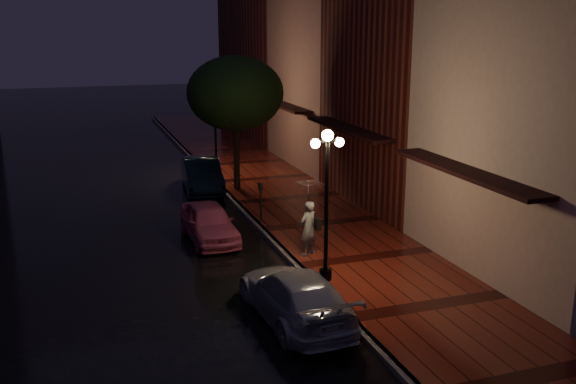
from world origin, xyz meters
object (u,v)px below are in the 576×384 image
object	(u,v)px
silver_car	(295,295)
woman_with_umbrella	(309,205)
pink_car	(209,222)
parking_meter	(261,199)
street_tree	(236,96)
streetlamp_near	(327,196)
navy_car	(202,175)
streetlamp_far	(215,124)

from	to	relation	value
silver_car	woman_with_umbrella	bearing A→B (deg)	-118.12
pink_car	parking_meter	size ratio (longest dim) A/B	2.52
street_tree	parking_meter	world-z (taller)	street_tree
streetlamp_near	navy_car	distance (m)	11.87
streetlamp_near	pink_car	world-z (taller)	streetlamp_near
streetlamp_near	streetlamp_far	distance (m)	14.00
street_tree	silver_car	world-z (taller)	street_tree
street_tree	parking_meter	distance (m)	6.13
silver_car	woman_with_umbrella	distance (m)	4.48
silver_car	streetlamp_far	bearing A→B (deg)	-98.83
street_tree	woman_with_umbrella	distance (m)	9.26
streetlamp_near	street_tree	world-z (taller)	street_tree
navy_car	parking_meter	bearing A→B (deg)	-75.25
streetlamp_far	pink_car	distance (m)	9.61
streetlamp_near	parking_meter	size ratio (longest dim) A/B	2.88
streetlamp_far	parking_meter	xyz separation A→B (m)	(-0.20, -8.22, -1.54)
silver_car	woman_with_umbrella	size ratio (longest dim) A/B	1.84
street_tree	pink_car	size ratio (longest dim) A/B	1.54
pink_car	woman_with_umbrella	xyz separation A→B (m)	(2.57, -2.82, 1.13)
streetlamp_far	woman_with_umbrella	size ratio (longest dim) A/B	1.76
streetlamp_far	silver_car	distance (m)	16.06
streetlamp_near	parking_meter	bearing A→B (deg)	91.98
streetlamp_near	navy_car	size ratio (longest dim) A/B	0.97
pink_car	silver_car	size ratio (longest dim) A/B	0.84
streetlamp_near	silver_car	bearing A→B (deg)	-130.18
pink_car	navy_car	world-z (taller)	navy_car
street_tree	streetlamp_far	bearing A→B (deg)	94.91
streetlamp_near	navy_car	world-z (taller)	streetlamp_near
street_tree	navy_car	world-z (taller)	street_tree
street_tree	pink_car	bearing A→B (deg)	-112.87
navy_car	silver_car	world-z (taller)	navy_car
streetlamp_far	street_tree	world-z (taller)	street_tree
streetlamp_near	pink_car	distance (m)	5.75
silver_car	navy_car	bearing A→B (deg)	-94.83
streetlamp_near	pink_car	xyz separation A→B (m)	(-2.32, 4.88, -1.96)
streetlamp_far	silver_car	xyz separation A→B (m)	(-1.58, -15.87, -1.95)
silver_car	woman_with_umbrella	xyz separation A→B (m)	(1.83, 3.93, 1.12)
streetlamp_far	street_tree	distance (m)	3.44
streetlamp_far	parking_meter	bearing A→B (deg)	-91.39
pink_car	parking_meter	distance (m)	2.34
streetlamp_far	street_tree	xyz separation A→B (m)	(0.26, -3.01, 1.64)
woman_with_umbrella	parking_meter	world-z (taller)	woman_with_umbrella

